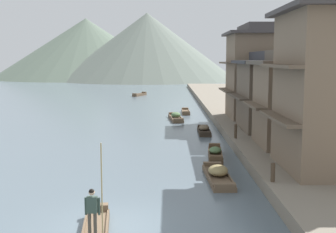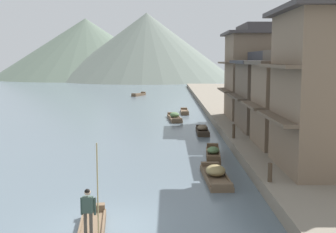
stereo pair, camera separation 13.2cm
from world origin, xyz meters
name	(u,v)px [view 2 (the right image)]	position (x,y,z in m)	size (l,w,h in m)	color
ground_plane	(108,226)	(0.00, 0.00, 0.00)	(400.00, 400.00, 0.00)	slate
riverbank_right	(296,116)	(15.58, 30.00, 0.32)	(18.00, 110.00, 0.63)	slate
boatman_person	(90,207)	(-0.20, -2.44, 1.56)	(0.57, 0.27, 3.04)	black
boat_moored_nearest	(214,154)	(5.14, 11.39, 0.25)	(1.16, 4.21, 0.71)	brown
boat_moored_second	(217,175)	(4.75, 6.33, 0.27)	(1.29, 4.66, 0.77)	brown
boat_moored_third	(204,130)	(5.20, 20.77, 0.25)	(1.04, 4.06, 0.71)	#33281E
boat_moored_far	(186,112)	(4.20, 34.46, 0.16)	(0.87, 3.94, 0.46)	brown
boat_midriver_drifting	(176,117)	(2.96, 28.95, 0.27)	(1.55, 5.20, 0.80)	brown
boat_midriver_upstream	(140,95)	(-2.68, 58.95, 0.19)	(2.26, 4.22, 0.56)	brown
house_waterfront_second	(292,99)	(10.15, 12.29, 3.65)	(5.43, 5.64, 6.14)	#75604C
house_waterfront_tall	(277,92)	(10.76, 18.92, 3.64)	(6.64, 6.86, 6.14)	brown
house_waterfront_narrow	(259,72)	(10.81, 26.12, 4.94)	(6.74, 6.79, 8.74)	#75604C
mooring_post_dock_near	(271,172)	(6.93, 3.73, 1.07)	(0.20, 0.20, 0.86)	#473828
mooring_post_dock_mid	(235,131)	(6.93, 14.87, 1.13)	(0.20, 0.20, 1.00)	#473828
hill_far_west	(148,47)	(-4.08, 118.00, 9.95)	(54.02, 54.02, 19.89)	slate
hill_far_centre	(87,48)	(-24.77, 131.19, 9.73)	(60.25, 60.25, 19.46)	#5B6B5B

